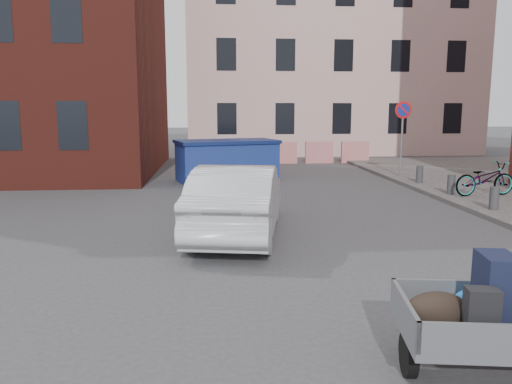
{
  "coord_description": "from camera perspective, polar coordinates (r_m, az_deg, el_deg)",
  "views": [
    {
      "loc": [
        -0.69,
        -7.83,
        2.52
      ],
      "look_at": [
        0.03,
        0.6,
        1.1
      ],
      "focal_mm": 35.0,
      "sensor_mm": 36.0,
      "label": 1
    }
  ],
  "objects": [
    {
      "name": "ground",
      "position": [
        8.26,
        0.16,
        -8.25
      ],
      "size": [
        120.0,
        120.0,
        0.0
      ],
      "primitive_type": "plane",
      "color": "#38383A",
      "rests_on": "ground"
    },
    {
      "name": "building_pink",
      "position": [
        30.9,
        8.11,
        17.77
      ],
      "size": [
        16.0,
        8.0,
        14.0
      ],
      "primitive_type": "cube",
      "color": "beige",
      "rests_on": "ground"
    },
    {
      "name": "no_parking_sign",
      "position": [
        18.57,
        16.42,
        7.58
      ],
      "size": [
        0.6,
        0.09,
        2.65
      ],
      "color": "gray",
      "rests_on": "sidewalk"
    },
    {
      "name": "bollards",
      "position": [
        13.24,
        25.57,
        -0.65
      ],
      "size": [
        0.22,
        9.02,
        0.55
      ],
      "color": "#3A3A3D",
      "rests_on": "sidewalk"
    },
    {
      "name": "barriers",
      "position": [
        23.44,
        7.24,
        4.51
      ],
      "size": [
        4.7,
        0.18,
        1.0
      ],
      "color": "red",
      "rests_on": "ground"
    },
    {
      "name": "trailer",
      "position": [
        5.22,
        25.07,
        -12.89
      ],
      "size": [
        1.75,
        1.91,
        1.2
      ],
      "rotation": [
        0.0,
        0.0,
        -0.16
      ],
      "color": "black",
      "rests_on": "ground"
    },
    {
      "name": "dumpster",
      "position": [
        17.49,
        -3.36,
        3.62
      ],
      "size": [
        3.78,
        2.63,
        1.44
      ],
      "rotation": [
        0.0,
        0.0,
        0.27
      ],
      "color": "navy",
      "rests_on": "ground"
    },
    {
      "name": "silver_car",
      "position": [
        9.96,
        -2.05,
        -0.92
      ],
      "size": [
        2.23,
        4.54,
        1.43
      ],
      "primitive_type": "imported",
      "rotation": [
        0.0,
        0.0,
        2.97
      ],
      "color": "#B8BBC0",
      "rests_on": "ground"
    },
    {
      "name": "bicycle",
      "position": [
        15.24,
        24.69,
        1.39
      ],
      "size": [
        1.87,
        0.86,
        0.95
      ],
      "primitive_type": "imported",
      "rotation": [
        0.0,
        0.0,
        1.7
      ],
      "color": "black",
      "rests_on": "sidewalk"
    }
  ]
}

